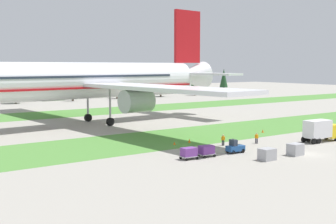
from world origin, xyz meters
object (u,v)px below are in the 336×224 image
object	(u,v)px
taxiway_marker_0	(305,128)
taxiway_marker_3	(174,143)
uld_container_1	(295,149)
airliner	(87,80)
baggage_tug	(235,147)
ground_crew_loader	(223,140)
taxiway_marker_1	(263,131)
cargo_dolly_second	(189,152)
catering_truck	(321,130)
cargo_dolly_lead	(207,150)
ground_crew_marshaller	(257,138)
uld_container_0	(267,154)
taxiway_marker_2	(189,141)

from	to	relation	value
taxiway_marker_0	taxiway_marker_3	world-z (taller)	taxiway_marker_0
uld_container_1	airliner	bearing A→B (deg)	102.47
baggage_tug	uld_container_1	bearing A→B (deg)	47.41
ground_crew_loader	taxiway_marker_1	xyz separation A→B (m)	(14.94, 5.57, -0.65)
cargo_dolly_second	airliner	bearing A→B (deg)	178.18
airliner	catering_truck	bearing A→B (deg)	-156.48
cargo_dolly_second	taxiway_marker_0	distance (m)	35.93
taxiway_marker_3	cargo_dolly_lead	bearing A→B (deg)	-100.29
cargo_dolly_second	taxiway_marker_1	size ratio (longest dim) A/B	3.93
baggage_tug	cargo_dolly_second	xyz separation A→B (m)	(-7.91, 0.47, 0.10)
taxiway_marker_1	taxiway_marker_3	distance (m)	20.69
ground_crew_loader	taxiway_marker_0	size ratio (longest dim) A/B	3.19
cargo_dolly_second	taxiway_marker_0	world-z (taller)	cargo_dolly_second
catering_truck	ground_crew_loader	xyz separation A→B (m)	(-15.47, 6.55, -1.01)
airliner	cargo_dolly_lead	xyz separation A→B (m)	(-0.69, -39.26, -8.37)
ground_crew_marshaller	ground_crew_loader	distance (m)	5.81
taxiway_marker_0	taxiway_marker_1	bearing A→B (deg)	167.99
ground_crew_marshaller	taxiway_marker_0	bearing A→B (deg)	53.83
airliner	ground_crew_marshaller	bearing A→B (deg)	-166.18
taxiway_marker_0	taxiway_marker_3	xyz separation A→B (m)	(-30.25, 1.40, -0.04)
taxiway_marker_1	taxiway_marker_3	bearing A→B (deg)	-178.24
uld_container_0	taxiway_marker_0	bearing A→B (deg)	28.57
baggage_tug	taxiway_marker_2	distance (m)	10.24
cargo_dolly_second	taxiway_marker_2	distance (m)	12.44
ground_crew_marshaller	ground_crew_loader	bearing A→B (deg)	-159.33
taxiway_marker_2	catering_truck	bearing A→B (deg)	-32.33
baggage_tug	taxiway_marker_2	world-z (taller)	baggage_tug
cargo_dolly_lead	uld_container_0	world-z (taller)	uld_container_0
ground_crew_marshaller	uld_container_1	size ratio (longest dim) A/B	0.87
catering_truck	uld_container_1	world-z (taller)	catering_truck
ground_crew_marshaller	taxiway_marker_1	size ratio (longest dim) A/B	2.99
cargo_dolly_second	taxiway_marker_0	xyz separation A→B (m)	(34.94, 8.32, -0.65)
uld_container_0	taxiway_marker_3	distance (m)	16.41
catering_truck	uld_container_0	world-z (taller)	catering_truck
ground_crew_marshaller	taxiway_marker_2	size ratio (longest dim) A/B	2.53
cargo_dolly_lead	taxiway_marker_2	world-z (taller)	cargo_dolly_lead
ground_crew_marshaller	uld_container_0	xyz separation A→B (m)	(-7.94, -9.36, -0.16)
airliner	taxiway_marker_0	xyz separation A→B (m)	(31.36, -30.77, -9.02)
cargo_dolly_lead	taxiway_marker_0	xyz separation A→B (m)	(32.05, 8.49, -0.65)
uld_container_0	ground_crew_marshaller	bearing A→B (deg)	49.71
taxiway_marker_3	catering_truck	bearing A→B (deg)	-28.42
baggage_tug	taxiway_marker_2	xyz separation A→B (m)	(-0.21, 10.23, -0.47)
uld_container_1	taxiway_marker_1	bearing A→B (deg)	55.00
baggage_tug	ground_crew_loader	distance (m)	5.83
catering_truck	baggage_tug	bearing A→B (deg)	-91.03
taxiway_marker_1	cargo_dolly_lead	bearing A→B (deg)	-154.91
taxiway_marker_1	catering_truck	bearing A→B (deg)	-87.49
ground_crew_marshaller	uld_container_0	distance (m)	12.28
airliner	ground_crew_marshaller	distance (m)	39.03
baggage_tug	ground_crew_loader	size ratio (longest dim) A/B	1.54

